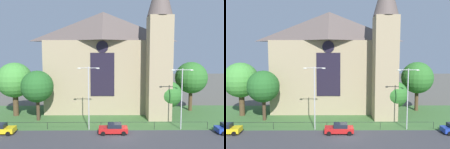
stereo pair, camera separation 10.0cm
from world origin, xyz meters
TOP-DOWN VIEW (x-y plane):
  - ground at (0.00, 10.00)m, footprint 160.00×160.00m
  - road_asphalt at (0.00, -2.00)m, footprint 120.00×8.00m
  - grass_verge at (0.00, 8.00)m, footprint 120.00×20.00m
  - church_building at (-2.14, 15.69)m, footprint 23.20×16.20m
  - iron_railing at (-2.92, 2.50)m, footprint 33.04×0.07m
  - tree_right_far at (14.74, 13.72)m, footprint 6.31×6.31m
  - tree_left_near at (-14.03, 7.32)m, footprint 5.49×5.49m
  - tree_right_near at (8.85, 8.30)m, footprint 4.73×4.73m
  - tree_left_far at (-19.11, 10.34)m, footprint 6.44×6.44m
  - streetlamp_near at (-4.75, 2.40)m, footprint 3.37×0.26m
  - streetlamp_far at (9.39, 2.40)m, footprint 3.37×0.26m
  - parked_car_yellow at (-17.57, 0.64)m, footprint 4.24×2.11m
  - parked_car_red at (-1.01, 0.63)m, footprint 4.22×2.06m

SIDE VIEW (x-z plane):
  - ground at x=0.00m, z-range 0.00..0.00m
  - grass_verge at x=0.00m, z-range 0.00..0.01m
  - road_asphalt at x=0.00m, z-range 0.00..0.01m
  - parked_car_yellow at x=-17.57m, z-range -0.01..1.50m
  - parked_car_red at x=-1.01m, z-range -0.01..1.50m
  - iron_railing at x=-2.92m, z-range 0.42..1.54m
  - tree_right_near at x=8.85m, z-range 0.97..7.71m
  - streetlamp_far at x=9.39m, z-range 1.17..10.57m
  - tree_left_near at x=-14.03m, z-range 1.57..10.26m
  - streetlamp_near at x=-4.75m, z-range 1.18..10.88m
  - tree_left_far at x=-19.11m, z-range 1.67..11.59m
  - tree_right_far at x=14.74m, z-range 1.74..11.59m
  - church_building at x=-2.14m, z-range -2.73..23.27m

